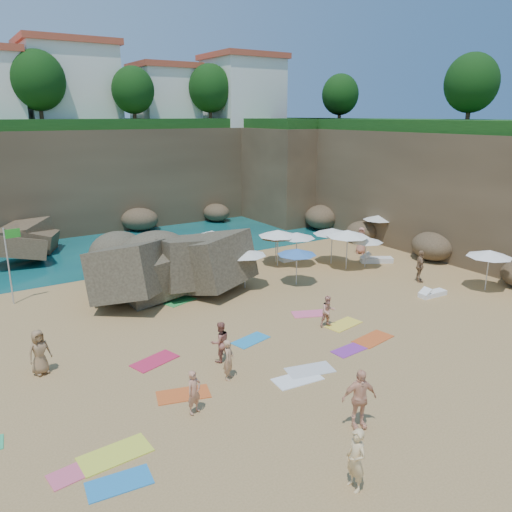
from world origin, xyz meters
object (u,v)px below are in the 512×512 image
parasol_1 (297,235)px  person_stand_5 (183,274)px  parasol_0 (212,234)px  person_stand_0 (229,360)px  person_stand_6 (356,460)px  parasol_2 (278,233)px  person_stand_2 (126,258)px  flag_pole (10,256)px  person_stand_1 (220,342)px  person_stand_3 (420,266)px  lounger_0 (172,268)px  rock_outcrop (161,282)px  person_stand_4 (361,240)px

parasol_1 → person_stand_5: parasol_1 is taller
parasol_0 → person_stand_0: size_ratio=1.69×
person_stand_6 → parasol_0: bearing=167.5°
parasol_2 → person_stand_2: size_ratio=1.39×
flag_pole → person_stand_0: 13.44m
person_stand_1 → person_stand_5: 8.52m
person_stand_0 → person_stand_1: person_stand_1 is taller
person_stand_2 → person_stand_3: bearing=-165.8°
parasol_1 → person_stand_1: 13.16m
lounger_0 → person_stand_6: size_ratio=1.07×
person_stand_1 → person_stand_5: bearing=-104.1°
rock_outcrop → flag_pole: size_ratio=2.26×
person_stand_3 → person_stand_1: bearing=137.6°
flag_pole → person_stand_0: (5.31, -12.22, -1.73)m
person_stand_4 → person_stand_1: bearing=-96.2°
person_stand_6 → flag_pole: bearing=-159.4°
flag_pole → person_stand_5: 8.51m
parasol_2 → person_stand_2: bearing=155.7°
flag_pole → person_stand_3: size_ratio=2.13×
flag_pole → parasol_0: 11.04m
parasol_0 → parasol_2: parasol_0 is taller
parasol_0 → person_stand_5: size_ratio=1.43×
person_stand_0 → person_stand_5: bearing=29.7°
parasol_0 → person_stand_3: 12.22m
person_stand_0 → person_stand_6: person_stand_6 is taller
parasol_2 → person_stand_3: (4.95, -6.90, -1.19)m
person_stand_4 → person_stand_0: bearing=-93.2°
person_stand_4 → person_stand_5: size_ratio=1.02×
person_stand_2 → person_stand_5: person_stand_5 is taller
rock_outcrop → person_stand_2: (-1.03, 2.77, 0.87)m
flag_pole → person_stand_0: size_ratio=2.59×
parasol_2 → person_stand_2: parasol_2 is taller
person_stand_3 → person_stand_5: person_stand_3 is taller
rock_outcrop → flag_pole: 7.87m
parasol_1 → lounger_0: bearing=154.1°
person_stand_4 → person_stand_5: 13.29m
flag_pole → person_stand_6: size_ratio=2.30×
parasol_0 → lounger_0: size_ratio=1.40×
rock_outcrop → person_stand_5: person_stand_5 is taller
parasol_2 → person_stand_0: parasol_2 is taller
person_stand_0 → person_stand_2: person_stand_2 is taller
rock_outcrop → parasol_1: (8.29, -1.71, 1.98)m
parasol_1 → person_stand_2: bearing=154.3°
parasol_2 → parasol_1: bearing=-36.7°
parasol_1 → person_stand_2: size_ratio=1.31×
parasol_0 → person_stand_3: (8.69, -8.50, -1.29)m
flag_pole → person_stand_4: bearing=-6.7°
rock_outcrop → person_stand_2: size_ratio=5.03×
person_stand_1 → parasol_2: bearing=-133.8°
parasol_2 → person_stand_0: bearing=-132.2°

